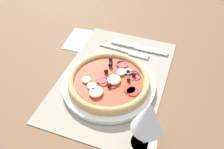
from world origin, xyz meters
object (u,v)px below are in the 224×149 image
object	(u,v)px
pizza	(110,81)
knife	(140,48)
fork	(126,51)
wine_glass	(148,118)
plate	(110,85)
napkin	(84,40)

from	to	relation	value
pizza	knife	xyz separation A→B (cm)	(-20.52, 3.46, -2.15)
pizza	fork	distance (cm)	17.25
fork	wine_glass	xyz separation A→B (cm)	(31.37, 14.33, 9.59)
plate	pizza	bearing A→B (deg)	70.42
plate	wine_glass	size ratio (longest dim) A/B	1.81
napkin	fork	bearing A→B (deg)	85.38
pizza	fork	size ratio (longest dim) A/B	1.32
fork	pizza	bearing A→B (deg)	-84.44
napkin	plate	bearing A→B (deg)	42.56
knife	napkin	size ratio (longest dim) A/B	1.53
plate	knife	xyz separation A→B (cm)	(-20.50, 3.49, -0.39)
knife	napkin	xyz separation A→B (cm)	(2.07, -20.43, -0.47)
wine_glass	plate	bearing A→B (deg)	-135.58
knife	napkin	world-z (taller)	knife
fork	napkin	xyz separation A→B (cm)	(-1.34, -16.59, -0.44)
plate	knife	world-z (taller)	plate
plate	pizza	world-z (taller)	pizza
pizza	napkin	bearing A→B (deg)	-137.40
fork	knife	world-z (taller)	knife
pizza	wine_glass	distance (cm)	21.28
napkin	wine_glass	bearing A→B (deg)	43.39
pizza	knife	size ratio (longest dim) A/B	1.19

